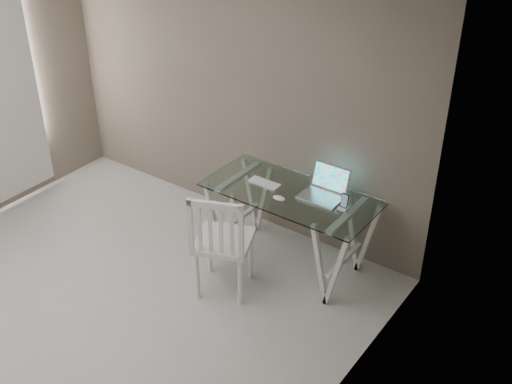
{
  "coord_description": "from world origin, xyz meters",
  "views": [
    {
      "loc": [
        3.39,
        -2.17,
        3.57
      ],
      "look_at": [
        0.77,
        1.5,
        0.85
      ],
      "focal_mm": 45.0,
      "sensor_mm": 36.0,
      "label": 1
    }
  ],
  "objects": [
    {
      "name": "laptop",
      "position": [
        1.17,
        1.94,
        0.8
      ],
      "size": [
        0.35,
        0.32,
        0.24
      ],
      "color": "silver",
      "rests_on": "desk"
    },
    {
      "name": "phone_dock",
      "position": [
        1.41,
        1.83,
        0.78
      ],
      "size": [
        0.07,
        0.07,
        0.14
      ],
      "color": "white",
      "rests_on": "desk"
    },
    {
      "name": "room",
      "position": [
        -0.06,
        0.02,
        1.72
      ],
      "size": [
        4.5,
        4.52,
        2.71
      ],
      "color": "#AFADA7",
      "rests_on": "ground"
    },
    {
      "name": "desk",
      "position": [
        0.92,
        1.8,
        0.38
      ],
      "size": [
        1.5,
        0.7,
        0.75
      ],
      "color": "silver",
      "rests_on": "ground"
    },
    {
      "name": "keyboard",
      "position": [
        0.65,
        1.79,
        0.75
      ],
      "size": [
        0.31,
        0.13,
        0.01
      ],
      "primitive_type": "cube",
      "color": "silver",
      "rests_on": "desk"
    },
    {
      "name": "mouse",
      "position": [
        0.91,
        1.64,
        0.76
      ],
      "size": [
        0.11,
        0.07,
        0.04
      ],
      "primitive_type": "ellipsoid",
      "color": "silver",
      "rests_on": "desk"
    },
    {
      "name": "chair",
      "position": [
        0.69,
        1.12,
        0.55
      ],
      "size": [
        0.59,
        0.59,
        0.99
      ],
      "rotation": [
        0.0,
        0.0,
        0.4
      ],
      "color": "white",
      "rests_on": "ground"
    }
  ]
}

